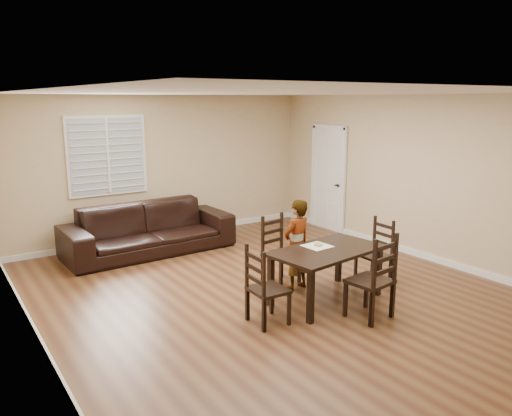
# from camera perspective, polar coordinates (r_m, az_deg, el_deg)

# --- Properties ---
(ground) EXTENTS (7.00, 7.00, 0.00)m
(ground) POSITION_cam_1_polar(r_m,az_deg,el_deg) (7.00, 1.94, -9.63)
(ground) COLOR brown
(ground) RESTS_ON ground
(room) EXTENTS (6.04, 7.04, 2.72)m
(room) POSITION_cam_1_polar(r_m,az_deg,el_deg) (6.71, 1.40, 5.37)
(room) COLOR #C9B088
(room) RESTS_ON ground
(dining_table) EXTENTS (1.61, 1.03, 0.71)m
(dining_table) POSITION_cam_1_polar(r_m,az_deg,el_deg) (6.61, 8.09, -5.40)
(dining_table) COLOR black
(dining_table) RESTS_ON ground
(chair_near) EXTENTS (0.51, 0.48, 0.99)m
(chair_near) POSITION_cam_1_polar(r_m,az_deg,el_deg) (7.30, 2.24, -4.96)
(chair_near) COLOR black
(chair_near) RESTS_ON ground
(chair_far) EXTENTS (0.53, 0.50, 1.07)m
(chair_far) POSITION_cam_1_polar(r_m,az_deg,el_deg) (6.19, 13.85, -8.23)
(chair_far) COLOR black
(chair_far) RESTS_ON ground
(chair_left) EXTENTS (0.42, 0.45, 0.96)m
(chair_left) POSITION_cam_1_polar(r_m,az_deg,el_deg) (5.91, 0.44, -9.36)
(chair_left) COLOR black
(chair_left) RESTS_ON ground
(chair_right) EXTENTS (0.41, 0.44, 0.93)m
(chair_right) POSITION_cam_1_polar(r_m,az_deg,el_deg) (7.54, 13.91, -4.98)
(chair_right) COLOR black
(chair_right) RESTS_ON ground
(child) EXTENTS (0.51, 0.38, 1.28)m
(child) POSITION_cam_1_polar(r_m,az_deg,el_deg) (6.96, 4.67, -4.22)
(child) COLOR gray
(child) RESTS_ON ground
(napkin) EXTENTS (0.35, 0.35, 0.00)m
(napkin) POSITION_cam_1_polar(r_m,az_deg,el_deg) (6.69, 7.01, -4.33)
(napkin) COLOR beige
(napkin) RESTS_ON dining_table
(donut) EXTENTS (0.11, 0.11, 0.04)m
(donut) POSITION_cam_1_polar(r_m,az_deg,el_deg) (6.70, 7.12, -4.11)
(donut) COLOR #C68647
(donut) RESTS_ON napkin
(sofa) EXTENTS (2.90, 1.19, 0.84)m
(sofa) POSITION_cam_1_polar(r_m,az_deg,el_deg) (8.84, -12.14, -2.35)
(sofa) COLOR black
(sofa) RESTS_ON ground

